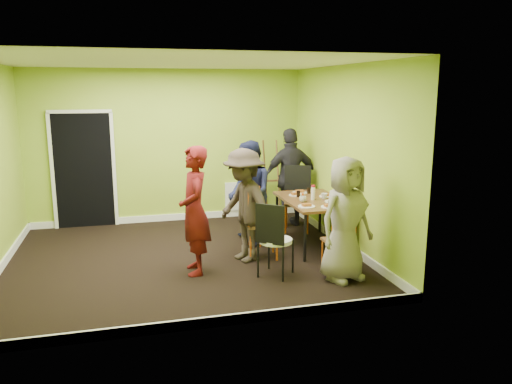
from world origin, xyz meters
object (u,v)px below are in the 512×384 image
(chair_left_near, at_px, (256,217))
(person_left_far, at_px, (250,193))
(blue_bottle, at_px, (339,197))
(chair_front_end, at_px, (340,236))
(chair_bentwood, at_px, (274,236))
(person_back_end, at_px, (291,178))
(person_front_end, at_px, (345,219))
(easel, at_px, (276,179))
(orange_bottle, at_px, (303,195))
(chair_left_far, at_px, (266,211))
(thermos, at_px, (313,193))
(person_left_near, at_px, (244,205))
(chair_back_end, at_px, (298,184))
(person_standing, at_px, (194,211))
(dining_table, at_px, (314,203))

(chair_left_near, bearing_deg, person_left_far, -177.19)
(blue_bottle, xyz_separation_m, person_left_far, (-1.20, 0.72, -0.02))
(blue_bottle, bearing_deg, chair_front_end, -111.49)
(chair_front_end, bearing_deg, chair_bentwood, 175.52)
(person_back_end, xyz_separation_m, person_front_end, (-0.16, -2.68, -0.07))
(blue_bottle, bearing_deg, person_back_end, 97.60)
(chair_front_end, xyz_separation_m, easel, (0.03, 3.09, 0.25))
(easel, relative_size, orange_bottle, 21.34)
(chair_left_far, xyz_separation_m, orange_bottle, (0.58, -0.10, 0.25))
(thermos, relative_size, person_back_end, 0.11)
(person_left_far, bearing_deg, chair_left_near, -9.28)
(person_left_near, relative_size, person_front_end, 1.01)
(chair_bentwood, distance_m, thermos, 1.51)
(chair_back_end, relative_size, chair_bentwood, 1.12)
(thermos, relative_size, person_left_far, 0.12)
(chair_back_end, relative_size, person_front_end, 0.70)
(chair_back_end, height_order, person_standing, person_standing)
(person_standing, xyz_separation_m, person_back_end, (2.00, 1.95, 0.02))
(dining_table, bearing_deg, person_front_end, -95.22)
(person_front_end, bearing_deg, chair_back_end, 66.05)
(person_left_near, height_order, person_front_end, person_left_near)
(chair_left_near, relative_size, chair_bentwood, 1.08)
(dining_table, xyz_separation_m, thermos, (-0.02, -0.02, 0.16))
(thermos, bearing_deg, person_left_near, -162.52)
(chair_left_far, distance_m, blue_bottle, 1.19)
(chair_left_near, xyz_separation_m, thermos, (0.99, 0.29, 0.24))
(easel, xyz_separation_m, thermos, (0.02, -1.93, 0.10))
(person_standing, xyz_separation_m, person_front_end, (1.83, -0.74, -0.05))
(chair_bentwood, relative_size, person_front_end, 0.62)
(person_left_far, bearing_deg, thermos, 64.68)
(chair_left_far, distance_m, person_left_far, 0.39)
(chair_bentwood, relative_size, person_left_near, 0.62)
(chair_bentwood, bearing_deg, person_front_end, 20.20)
(chair_left_near, distance_m, person_front_end, 1.45)
(chair_bentwood, distance_m, person_left_far, 1.51)
(chair_back_end, xyz_separation_m, person_standing, (-2.05, -1.73, 0.07))
(thermos, relative_size, orange_bottle, 2.84)
(blue_bottle, bearing_deg, chair_back_end, 96.48)
(chair_front_end, bearing_deg, dining_table, 84.76)
(chair_front_end, distance_m, chair_bentwood, 0.93)
(person_left_near, distance_m, person_front_end, 1.51)
(chair_left_far, bearing_deg, blue_bottle, 70.12)
(chair_front_end, bearing_deg, person_left_near, 143.67)
(chair_left_far, bearing_deg, person_front_end, 32.60)
(blue_bottle, distance_m, person_standing, 2.24)
(chair_back_end, bearing_deg, dining_table, 105.25)
(dining_table, relative_size, chair_bentwood, 1.49)
(person_left_far, bearing_deg, chair_back_end, 119.38)
(thermos, xyz_separation_m, person_standing, (-1.94, -0.69, 0.01))
(chair_bentwood, relative_size, orange_bottle, 14.19)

